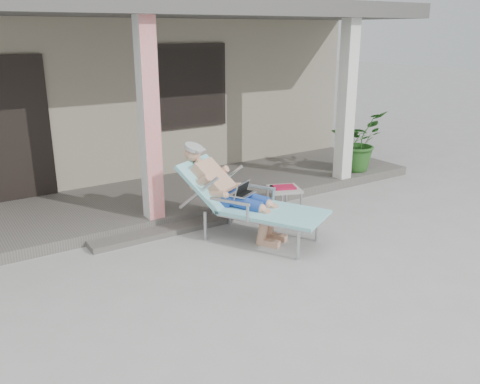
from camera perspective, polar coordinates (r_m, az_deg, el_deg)
ground at (r=5.36m, az=0.11°, el=-11.04°), size 60.00×60.00×0.00m
house at (r=10.77m, az=-19.71°, el=11.89°), size 10.40×5.40×3.30m
porch_deck at (r=7.80m, az=-12.11°, el=-1.39°), size 10.00×2.00×0.15m
porch_overhang at (r=7.34m, az=-13.38°, el=18.93°), size 10.00×2.30×2.85m
porch_step at (r=6.82m, az=-8.51°, el=-4.36°), size 2.00×0.30×0.07m
lounger at (r=6.43m, az=-0.06°, el=1.50°), size 1.53×2.00×1.27m
side_table at (r=7.47m, az=5.00°, el=0.19°), size 0.57×0.57×0.40m
potted_palm at (r=9.39m, az=12.97°, el=5.62°), size 1.14×1.05×1.06m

